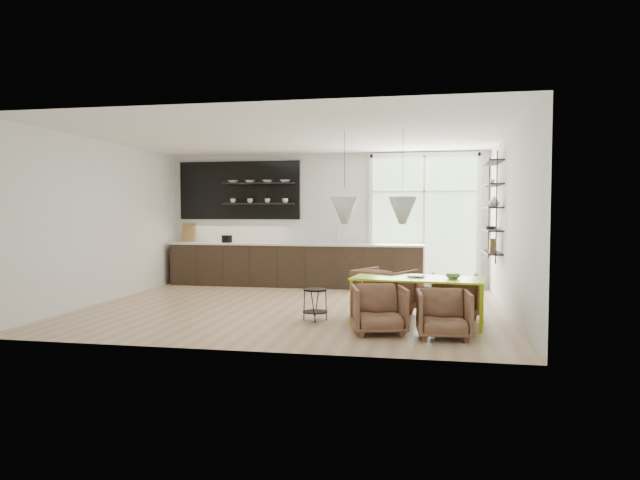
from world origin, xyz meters
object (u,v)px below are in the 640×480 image
(armchair_front_left, at_px, (379,309))
(armchair_back_right, at_px, (455,295))
(armchair_front_right, at_px, (444,314))
(wire_stool, at_px, (315,300))
(dining_table, at_px, (418,281))
(armchair_back_left, at_px, (385,291))

(armchair_front_left, bearing_deg, armchair_back_right, 40.57)
(armchair_front_right, xyz_separation_m, wire_stool, (-1.86, 0.84, -0.01))
(dining_table, bearing_deg, wire_stool, -173.44)
(dining_table, bearing_deg, armchair_front_left, -118.44)
(armchair_front_left, bearing_deg, wire_stool, 130.95)
(dining_table, distance_m, armchair_front_left, 0.93)
(dining_table, bearing_deg, armchair_back_left, 133.03)
(dining_table, relative_size, armchair_back_right, 2.66)
(armchair_back_right, bearing_deg, dining_table, 54.69)
(armchair_back_right, xyz_separation_m, armchair_front_left, (-1.06, -1.48, -0.01))
(armchair_back_left, xyz_separation_m, armchair_front_left, (0.03, -1.44, -0.05))
(armchair_back_right, xyz_separation_m, armchair_front_right, (-0.21, -1.60, -0.02))
(dining_table, xyz_separation_m, armchair_back_right, (0.56, 0.76, -0.30))
(wire_stool, bearing_deg, armchair_back_left, 36.17)
(wire_stool, bearing_deg, armchair_front_right, -24.18)
(dining_table, distance_m, armchair_back_right, 0.99)
(dining_table, bearing_deg, armchair_front_right, -61.24)
(armchair_back_right, height_order, armchair_front_left, armchair_back_right)
(armchair_back_left, relative_size, wire_stool, 1.70)
(armchair_back_right, bearing_deg, armchair_front_right, 83.40)
(armchair_back_left, distance_m, armchair_back_right, 1.09)
(dining_table, height_order, armchair_back_left, armchair_back_left)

